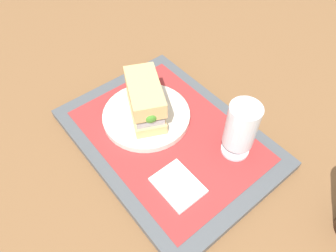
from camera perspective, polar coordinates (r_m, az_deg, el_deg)
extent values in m
plane|color=brown|center=(0.67, 0.00, -2.72)|extent=(3.00, 3.00, 0.00)
cube|color=#4C5156|center=(0.66, 0.00, -2.20)|extent=(0.44, 0.32, 0.02)
cube|color=#9E2D2D|center=(0.65, 0.00, -1.64)|extent=(0.38, 0.27, 0.00)
cylinder|color=silver|center=(0.68, -3.98, 1.93)|extent=(0.19, 0.19, 0.01)
cube|color=tan|center=(0.67, -4.06, 3.02)|extent=(0.14, 0.11, 0.02)
cube|color=#9EA3A8|center=(0.65, -4.16, 4.21)|extent=(0.13, 0.10, 0.02)
cube|color=silver|center=(0.64, -4.22, 4.95)|extent=(0.12, 0.09, 0.01)
sphere|color=#47932D|center=(0.60, -3.37, 2.26)|extent=(0.04, 0.04, 0.04)
cube|color=tan|center=(0.63, -4.34, 6.35)|extent=(0.14, 0.11, 0.04)
cylinder|color=silver|center=(0.64, 12.16, -4.19)|extent=(0.06, 0.06, 0.01)
cylinder|color=silver|center=(0.63, 12.38, -3.40)|extent=(0.01, 0.01, 0.02)
cylinder|color=silver|center=(0.58, 13.35, 0.06)|extent=(0.06, 0.06, 0.09)
cylinder|color=gold|center=(0.60, 12.89, -1.60)|extent=(0.06, 0.06, 0.04)
cylinder|color=white|center=(0.59, 13.31, -0.10)|extent=(0.05, 0.05, 0.01)
cube|color=white|center=(0.58, 1.84, -10.79)|extent=(0.09, 0.07, 0.01)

